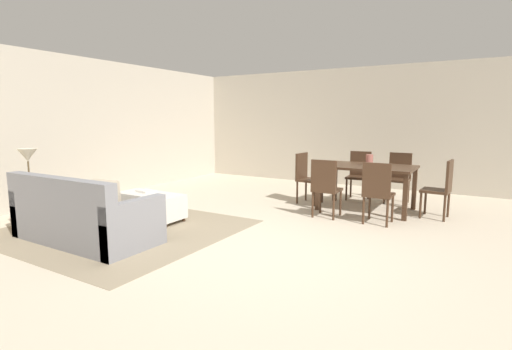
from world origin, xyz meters
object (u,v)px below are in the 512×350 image
(table_lamp, at_px, (28,157))
(dining_chair_far_left, at_px, (359,172))
(dining_table, at_px, (367,171))
(book_on_ottoman, at_px, (146,191))
(ottoman_table, at_px, (150,205))
(dining_chair_near_left, at_px, (325,185))
(dining_chair_head_west, at_px, (306,175))
(vase_centerpiece, at_px, (369,160))
(dining_chair_far_right, at_px, (399,175))
(couch, at_px, (83,218))
(dining_chair_head_east, at_px, (442,186))
(dining_chair_near_right, at_px, (378,190))
(side_table, at_px, (31,194))

(table_lamp, relative_size, dining_chair_far_left, 0.57)
(dining_table, distance_m, book_on_ottoman, 3.64)
(ottoman_table, distance_m, book_on_ottoman, 0.24)
(dining_chair_near_left, height_order, dining_chair_head_west, same)
(vase_centerpiece, bearing_deg, dining_chair_far_right, 69.40)
(ottoman_table, height_order, vase_centerpiece, vase_centerpiece)
(dining_chair_far_left, relative_size, vase_centerpiece, 4.92)
(dining_chair_far_right, bearing_deg, dining_chair_head_west, -148.24)
(couch, xyz_separation_m, dining_table, (2.61, 3.55, 0.37))
(dining_chair_far_right, bearing_deg, vase_centerpiece, -110.60)
(dining_chair_far_right, relative_size, dining_chair_head_east, 1.00)
(dining_table, bearing_deg, dining_chair_head_west, -179.42)
(dining_chair_near_left, bearing_deg, dining_chair_far_left, 88.61)
(vase_centerpiece, bearing_deg, dining_table, -135.18)
(couch, height_order, table_lamp, table_lamp)
(dining_chair_near_right, relative_size, dining_chair_head_west, 1.00)
(dining_chair_head_east, bearing_deg, table_lamp, -145.28)
(couch, height_order, dining_chair_far_left, dining_chair_far_left)
(dining_chair_head_west, xyz_separation_m, book_on_ottoman, (-1.67, -2.33, -0.09))
(side_table, bearing_deg, dining_chair_head_east, 34.72)
(dining_table, bearing_deg, book_on_ottoman, -139.85)
(ottoman_table, relative_size, table_lamp, 2.05)
(dining_chair_near_left, height_order, dining_chair_far_right, same)
(couch, xyz_separation_m, dining_chair_near_left, (2.20, 2.68, 0.22))
(dining_chair_head_east, relative_size, dining_chair_head_west, 1.00)
(ottoman_table, distance_m, dining_chair_head_west, 2.84)
(dining_chair_near_right, height_order, dining_chair_head_west, same)
(dining_chair_near_left, bearing_deg, ottoman_table, -146.00)
(couch, bearing_deg, ottoman_table, 91.72)
(dining_chair_far_left, xyz_separation_m, book_on_ottoman, (-2.41, -3.17, -0.09))
(table_lamp, xyz_separation_m, vase_centerpiece, (3.90, 3.52, -0.16))
(dining_table, height_order, dining_chair_near_left, dining_chair_near_left)
(dining_chair_head_west, bearing_deg, dining_chair_near_right, -29.66)
(dining_chair_near_right, bearing_deg, side_table, -148.31)
(couch, height_order, ottoman_table, couch)
(dining_chair_far_left, xyz_separation_m, dining_chair_head_east, (1.52, -0.84, 0.00))
(side_table, bearing_deg, dining_chair_near_right, 31.69)
(couch, xyz_separation_m, book_on_ottoman, (-0.17, 1.21, 0.14))
(dining_chair_far_left, xyz_separation_m, vase_centerpiece, (0.39, -0.80, 0.33))
(dining_chair_head_west, bearing_deg, table_lamp, -128.45)
(vase_centerpiece, bearing_deg, dining_chair_near_left, -115.57)
(dining_table, relative_size, dining_chair_far_right, 1.66)
(couch, height_order, dining_chair_near_right, dining_chair_near_right)
(ottoman_table, distance_m, side_table, 1.67)
(couch, relative_size, dining_chair_far_left, 2.09)
(side_table, height_order, table_lamp, table_lamp)
(side_table, distance_m, dining_chair_far_left, 5.57)
(dining_chair_far_right, bearing_deg, book_on_ottoman, -134.06)
(dining_chair_head_west, bearing_deg, vase_centerpiece, 1.94)
(side_table, bearing_deg, dining_chair_near_left, 37.05)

